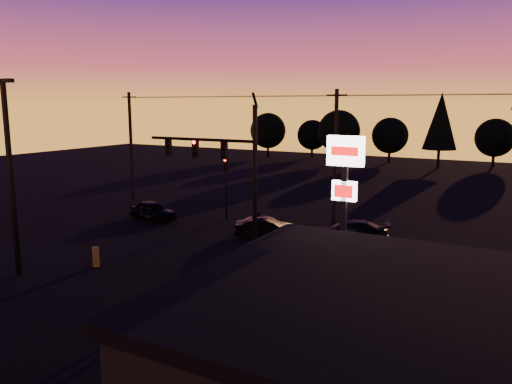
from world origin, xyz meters
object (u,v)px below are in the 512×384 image
at_px(secondary_signal, 226,180).
at_px(car_right, 348,232).
at_px(parking_lot_light, 10,165).
at_px(bollard, 96,257).
at_px(car_left, 153,210).
at_px(pylon_sign, 345,183).
at_px(car_mid, 266,228).
at_px(suv_parked, 359,324).
at_px(traffic_signal_mast, 228,165).

distance_m(secondary_signal, car_right, 9.83).
bearing_deg(car_right, parking_lot_light, -64.06).
bearing_deg(secondary_signal, bollard, -90.95).
distance_m(parking_lot_light, car_left, 13.12).
distance_m(pylon_sign, car_left, 18.76).
relative_size(car_mid, suv_parked, 0.84).
bearing_deg(bollard, pylon_sign, 8.55).
bearing_deg(suv_parked, car_mid, 129.22).
bearing_deg(suv_parked, traffic_signal_mast, 145.14).
bearing_deg(pylon_sign, bollard, -171.45).
relative_size(secondary_signal, suv_parked, 0.96).
relative_size(pylon_sign, car_left, 1.80).
xyz_separation_m(car_left, suv_parked, (18.40, -10.82, -0.02)).
relative_size(traffic_signal_mast, car_left, 2.27).
distance_m(parking_lot_light, bollard, 5.93).
bearing_deg(car_right, traffic_signal_mast, -58.90).
xyz_separation_m(bollard, suv_parked, (13.98, -1.39, 0.12)).
bearing_deg(car_right, secondary_signal, -120.95).
height_order(parking_lot_light, bollard, parking_lot_light).
bearing_deg(pylon_sign, car_right, 107.02).
distance_m(car_left, suv_parked, 21.35).
height_order(secondary_signal, suv_parked, secondary_signal).
bearing_deg(car_left, suv_parked, -112.32).
distance_m(parking_lot_light, suv_parked, 16.98).
bearing_deg(traffic_signal_mast, car_mid, 92.64).
bearing_deg(bollard, car_mid, 61.41).
bearing_deg(traffic_signal_mast, suv_parked, -32.79).
distance_m(secondary_signal, bollard, 12.06).
xyz_separation_m(secondary_signal, car_left, (-4.62, -2.39, -2.22)).
distance_m(secondary_signal, suv_parked, 19.23).
distance_m(traffic_signal_mast, car_mid, 6.33).
xyz_separation_m(secondary_signal, parking_lot_light, (-2.50, -14.49, 2.41)).
bearing_deg(car_mid, bollard, 127.91).
relative_size(pylon_sign, car_right, 1.48).
xyz_separation_m(pylon_sign, bollard, (-12.20, -1.83, -4.41)).
bearing_deg(parking_lot_light, bollard, 49.16).
height_order(parking_lot_light, car_left, parking_lot_light).
height_order(parking_lot_light, suv_parked, parking_lot_light).
bearing_deg(car_left, secondary_signal, -54.48).
relative_size(traffic_signal_mast, car_right, 1.87).
height_order(bollard, suv_parked, suv_parked).
bearing_deg(suv_parked, pylon_sign, 116.84).
bearing_deg(traffic_signal_mast, car_left, 151.82).
relative_size(secondary_signal, parking_lot_light, 0.48).
bearing_deg(parking_lot_light, traffic_signal_mast, 43.37).
height_order(bollard, car_left, car_left).
relative_size(pylon_sign, suv_parked, 1.51).
bearing_deg(parking_lot_light, secondary_signal, 80.21).
relative_size(car_mid, car_right, 0.82).
xyz_separation_m(pylon_sign, car_mid, (-7.31, 7.13, -4.29)).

